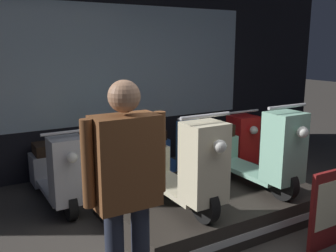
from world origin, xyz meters
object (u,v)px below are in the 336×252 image
(scooter_display_left, at_px, (175,165))
(scooter_backrow_3, at_px, (220,145))
(scooter_display_right, at_px, (250,151))
(price_sign_board, at_px, (329,209))
(scooter_backrow_0, at_px, (57,172))
(scooter_backrow_1, at_px, (120,161))
(person_left_browsing, at_px, (126,180))
(scooter_backrow_2, at_px, (174,152))

(scooter_display_left, bearing_deg, scooter_backrow_3, 38.78)
(scooter_display_right, relative_size, price_sign_board, 2.04)
(scooter_display_left, relative_size, scooter_backrow_0, 1.00)
(scooter_display_left, height_order, scooter_backrow_1, scooter_display_left)
(scooter_backrow_1, relative_size, person_left_browsing, 0.94)
(scooter_backrow_2, xyz_separation_m, scooter_backrow_3, (0.80, 0.00, 0.00))
(scooter_backrow_3, bearing_deg, person_left_browsing, -139.59)
(scooter_display_right, distance_m, scooter_backrow_1, 1.64)
(scooter_display_left, distance_m, person_left_browsing, 1.24)
(person_left_browsing, bearing_deg, scooter_display_right, 23.99)
(scooter_display_right, height_order, price_sign_board, scooter_display_right)
(scooter_display_right, relative_size, person_left_browsing, 0.94)
(scooter_backrow_1, xyz_separation_m, person_left_browsing, (-0.83, -2.07, 0.57))
(scooter_backrow_0, bearing_deg, scooter_backrow_2, 0.00)
(scooter_display_left, height_order, scooter_display_right, same)
(scooter_backrow_2, bearing_deg, scooter_backrow_0, 180.00)
(person_left_browsing, bearing_deg, price_sign_board, -5.55)
(scooter_display_left, bearing_deg, price_sign_board, -44.83)
(scooter_display_right, bearing_deg, scooter_backrow_0, 145.72)
(scooter_display_left, bearing_deg, scooter_backrow_0, 124.41)
(scooter_backrow_1, relative_size, price_sign_board, 2.04)
(price_sign_board, bearing_deg, scooter_backrow_1, 115.36)
(scooter_backrow_1, bearing_deg, person_left_browsing, -111.88)
(scooter_backrow_0, xyz_separation_m, scooter_backrow_2, (1.60, 0.00, 0.00))
(scooter_display_right, xyz_separation_m, scooter_backrow_2, (-0.23, 1.25, -0.29))
(scooter_backrow_1, height_order, price_sign_board, scooter_backrow_1)
(price_sign_board, bearing_deg, scooter_backrow_3, 76.74)
(scooter_display_left, xyz_separation_m, person_left_browsing, (-0.89, -0.83, 0.28))
(person_left_browsing, bearing_deg, scooter_backrow_1, 68.12)
(scooter_backrow_0, bearing_deg, person_left_browsing, -90.87)
(scooter_backrow_2, xyz_separation_m, price_sign_board, (0.27, -2.26, -0.01))
(scooter_display_left, xyz_separation_m, scooter_backrow_0, (-0.85, 1.25, -0.29))
(scooter_backrow_0, relative_size, scooter_backrow_3, 1.00)
(scooter_backrow_2, bearing_deg, price_sign_board, -83.20)
(scooter_display_left, xyz_separation_m, scooter_backrow_1, (-0.05, 1.25, -0.29))
(scooter_backrow_1, xyz_separation_m, price_sign_board, (1.07, -2.26, -0.01))
(scooter_display_right, bearing_deg, person_left_browsing, -156.01)
(scooter_display_right, relative_size, scooter_backrow_0, 1.00)
(scooter_display_right, bearing_deg, scooter_backrow_2, 100.26)
(scooter_backrow_0, height_order, person_left_browsing, person_left_browsing)
(scooter_backrow_1, bearing_deg, scooter_display_left, -87.61)
(scooter_display_right, xyz_separation_m, person_left_browsing, (-1.86, -0.83, 0.28))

